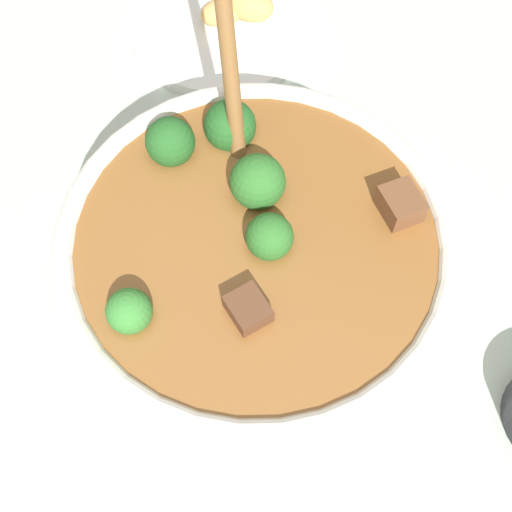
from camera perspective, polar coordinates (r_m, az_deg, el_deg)
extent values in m
plane|color=#ADBCAD|center=(0.54, 0.00, -3.13)|extent=(4.00, 4.00, 0.00)
cylinder|color=white|center=(0.50, 0.00, -0.97)|extent=(0.29, 0.29, 0.09)
torus|color=white|center=(0.46, 0.00, 1.57)|extent=(0.29, 0.29, 0.02)
cylinder|color=brown|center=(0.48, 0.00, -0.16)|extent=(0.27, 0.27, 0.06)
sphere|color=#387F33|center=(0.43, -11.21, -4.83)|extent=(0.03, 0.03, 0.03)
cylinder|color=#6B9956|center=(0.45, -10.71, -5.97)|extent=(0.01, 0.01, 0.01)
sphere|color=#2D6B28|center=(0.45, 1.31, 1.90)|extent=(0.03, 0.03, 0.03)
cylinder|color=#6B9956|center=(0.47, 1.25, 0.39)|extent=(0.01, 0.01, 0.02)
sphere|color=#2D6B28|center=(0.47, 0.15, 6.63)|extent=(0.04, 0.04, 0.04)
cylinder|color=#6B9956|center=(0.49, 0.14, 4.64)|extent=(0.01, 0.01, 0.02)
sphere|color=#235B23|center=(0.50, -2.33, 11.49)|extent=(0.04, 0.04, 0.04)
cylinder|color=#6B9956|center=(0.53, -2.21, 9.44)|extent=(0.01, 0.01, 0.02)
sphere|color=#235B23|center=(0.49, -7.63, 10.02)|extent=(0.04, 0.04, 0.04)
cylinder|color=#6B9956|center=(0.52, -7.27, 8.14)|extent=(0.01, 0.01, 0.02)
cube|color=brown|center=(0.43, -0.70, -4.92)|extent=(0.04, 0.03, 0.02)
cube|color=brown|center=(0.47, 12.68, 4.42)|extent=(0.04, 0.04, 0.02)
ellipsoid|color=brown|center=(0.50, -1.49, 8.59)|extent=(0.04, 0.03, 0.01)
cylinder|color=brown|center=(0.46, -2.85, 20.97)|extent=(0.07, 0.09, 0.21)
cylinder|color=white|center=(0.72, -3.18, 19.74)|extent=(0.19, 0.19, 0.01)
ellipsoid|color=tan|center=(0.70, -3.26, 20.84)|extent=(0.05, 0.05, 0.03)
ellipsoid|color=tan|center=(0.71, -0.58, 21.48)|extent=(0.05, 0.04, 0.03)
ellipsoid|color=tan|center=(0.71, -2.10, 21.07)|extent=(0.03, 0.04, 0.02)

